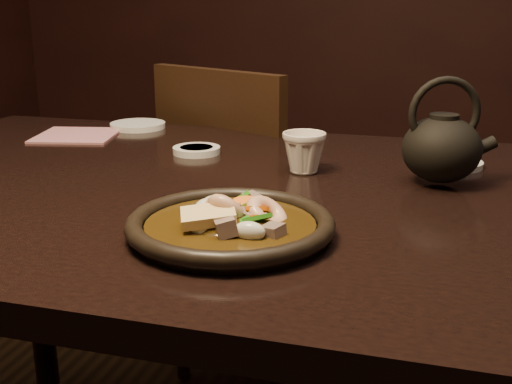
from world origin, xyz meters
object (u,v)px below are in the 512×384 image
(table, at_px, (272,235))
(tea_cup, at_px, (304,151))
(plate, at_px, (230,226))
(teapot, at_px, (442,145))
(chair, at_px, (251,222))

(table, relative_size, tea_cup, 21.42)
(table, bearing_deg, plate, -89.31)
(plate, height_order, teapot, teapot)
(table, height_order, tea_cup, tea_cup)
(chair, xyz_separation_m, plate, (0.21, -0.79, 0.28))
(chair, height_order, plate, chair)
(chair, distance_m, teapot, 0.74)
(plate, xyz_separation_m, teapot, (0.25, 0.32, 0.05))
(tea_cup, height_order, teapot, teapot)
(tea_cup, bearing_deg, plate, -94.22)
(chair, bearing_deg, tea_cup, 141.27)
(table, height_order, chair, chair)
(tea_cup, bearing_deg, teapot, -2.31)
(chair, height_order, teapot, teapot)
(tea_cup, distance_m, teapot, 0.22)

